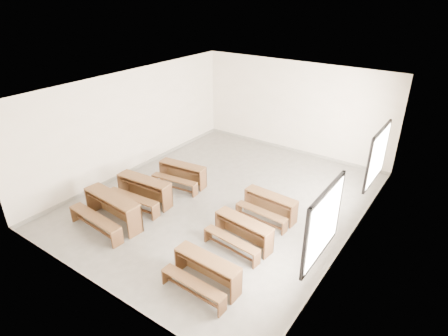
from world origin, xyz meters
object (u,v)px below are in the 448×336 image
Objects in this scene: desk_set_2 at (182,173)px; desk_set_5 at (270,204)px; desk_set_4 at (242,231)px; desk_set_0 at (111,208)px; desk_set_1 at (143,189)px; desk_set_3 at (206,270)px.

desk_set_5 is at bearing -7.67° from desk_set_2.
desk_set_5 is (-0.04, 1.37, -0.01)m from desk_set_4.
desk_set_0 is 1.07× the size of desk_set_1.
desk_set_3 is 0.97× the size of desk_set_4.
desk_set_2 is 1.01× the size of desk_set_4.
desk_set_1 is 1.15× the size of desk_set_5.
desk_set_5 is (-0.16, 2.90, -0.01)m from desk_set_3.
desk_set_5 is (3.00, -0.04, -0.01)m from desk_set_2.
desk_set_4 is at bearing -84.61° from desk_set_5.
desk_set_1 is 3.68m from desk_set_3.
desk_set_0 is 1.18× the size of desk_set_4.
desk_set_5 is (3.18, 1.36, -0.05)m from desk_set_1.
desk_set_1 is 1.10× the size of desk_set_4.
desk_set_1 is at bearing 156.95° from desk_set_3.
desk_set_3 is (3.34, -1.54, -0.04)m from desk_set_1.
desk_set_0 reaches higher than desk_set_3.
desk_set_0 is 1.23× the size of desk_set_5.
desk_set_4 is (3.23, -0.01, -0.04)m from desk_set_1.
desk_set_1 reaches higher than desk_set_2.
desk_set_1 reaches higher than desk_set_4.
desk_set_0 is 3.35m from desk_set_4.
desk_set_5 is (3.10, 2.54, -0.08)m from desk_set_0.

